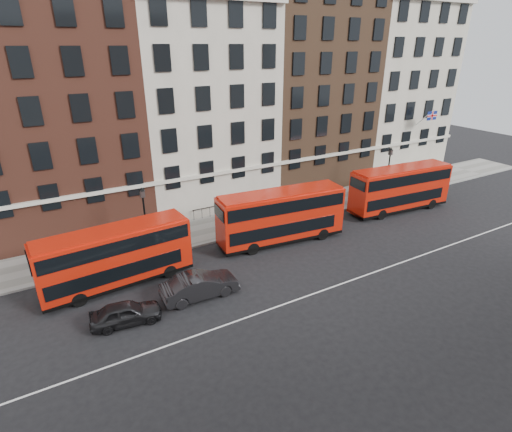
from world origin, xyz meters
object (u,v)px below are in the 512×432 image
bus_b (115,256)px  car_rear (126,313)px  traffic_light (423,169)px  bus_d (400,188)px  bus_c (281,215)px  car_front (200,285)px

bus_b → car_rear: 4.67m
traffic_light → bus_b: bearing=-174.9°
bus_d → bus_c: bearing=-175.2°
car_rear → car_front: 4.78m
bus_b → bus_d: 26.60m
bus_d → bus_b: bearing=-175.2°
bus_b → car_front: size_ratio=2.01×
car_rear → car_front: size_ratio=0.81×
bus_b → bus_c: bus_c is taller
car_rear → car_front: car_front is taller
car_rear → bus_c: bearing=-64.2°
bus_b → car_rear: (-0.52, -4.38, -1.53)m
car_front → bus_c: bearing=-63.7°
bus_d → car_rear: bearing=-166.0°
bus_b → traffic_light: 33.69m
traffic_light → bus_c: bearing=-171.7°
bus_c → car_rear: bearing=-156.1°
traffic_light → bus_d: bearing=-156.7°
bus_c → car_front: (-8.72, -4.03, -1.54)m
bus_b → bus_c: (12.96, 0.01, 0.13)m
bus_c → car_rear: (-13.49, -4.38, -1.67)m
bus_b → car_rear: size_ratio=2.49×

